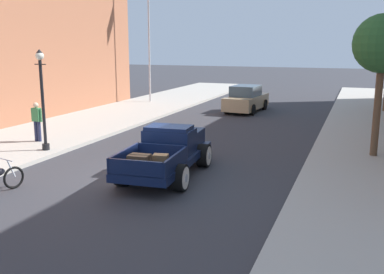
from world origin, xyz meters
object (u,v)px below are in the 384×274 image
(hotrod_truck_navy, at_px, (169,151))
(street_tree_nearest, at_px, (383,45))
(pedestrian_sidewalk_left, at_px, (37,119))
(flagpole, at_px, (152,21))
(street_lamp_near, at_px, (42,92))
(car_background_tan, at_px, (246,99))

(hotrod_truck_navy, relative_size, street_tree_nearest, 0.99)
(pedestrian_sidewalk_left, distance_m, flagpole, 14.50)
(street_tree_nearest, bearing_deg, flagpole, 142.25)
(street_tree_nearest, bearing_deg, street_lamp_near, -163.02)
(car_background_tan, height_order, pedestrian_sidewalk_left, pedestrian_sidewalk_left)
(street_lamp_near, height_order, street_tree_nearest, street_tree_nearest)
(pedestrian_sidewalk_left, bearing_deg, hotrod_truck_navy, -15.37)
(car_background_tan, relative_size, pedestrian_sidewalk_left, 2.67)
(street_lamp_near, bearing_deg, pedestrian_sidewalk_left, 139.07)
(flagpole, distance_m, street_tree_nearest, 18.36)
(street_lamp_near, relative_size, street_tree_nearest, 0.76)
(car_background_tan, height_order, flagpole, flagpole)
(pedestrian_sidewalk_left, distance_m, street_tree_nearest, 13.79)
(pedestrian_sidewalk_left, relative_size, street_lamp_near, 0.43)
(pedestrian_sidewalk_left, bearing_deg, street_lamp_near, -40.93)
(street_lamp_near, height_order, flagpole, flagpole)
(street_lamp_near, xyz_separation_m, flagpole, (-2.57, 14.82, 3.39))
(hotrod_truck_navy, relative_size, street_lamp_near, 1.31)
(hotrod_truck_navy, xyz_separation_m, pedestrian_sidewalk_left, (-6.88, 1.89, 0.33))
(street_lamp_near, bearing_deg, street_tree_nearest, 16.98)
(car_background_tan, xyz_separation_m, pedestrian_sidewalk_left, (-5.92, -12.29, 0.32))
(pedestrian_sidewalk_left, xyz_separation_m, street_lamp_near, (1.34, -1.16, 1.30))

